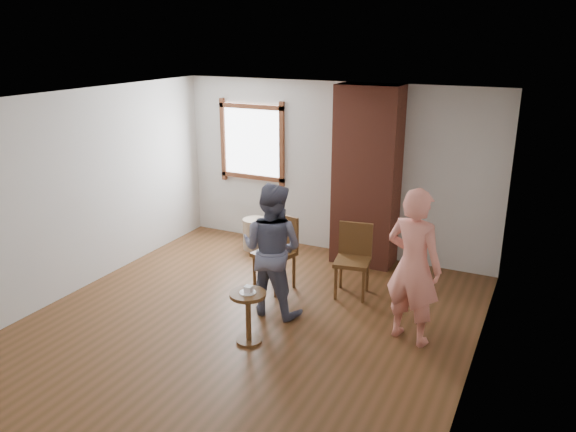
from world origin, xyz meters
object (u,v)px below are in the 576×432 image
Objects in this scene: man at (272,249)px; dining_chair_right at (354,255)px; stoneware_crock at (255,234)px; person_pink at (413,266)px; dining_chair_left at (278,248)px; side_table at (248,309)px.

dining_chair_right is at bearing -126.07° from man.
dining_chair_right is (1.93, -0.83, 0.28)m from stoneware_crock.
person_pink reaches higher than stoneware_crock.
dining_chair_left is at bearing -2.11° from person_pink.
dining_chair_left reaches higher than dining_chair_right.
man is at bearing -55.08° from stoneware_crock.
side_table is (1.32, -2.51, 0.16)m from stoneware_crock.
side_table is (0.36, -1.42, -0.15)m from dining_chair_left.
dining_chair_right is (0.96, 0.26, -0.03)m from dining_chair_left.
dining_chair_right is 1.56× the size of side_table.
side_table is at bearing -62.21° from stoneware_crock.
dining_chair_right reaches higher than stoneware_crock.
dining_chair_left is 1.64× the size of side_table.
dining_chair_left is 1.48m from side_table.
person_pink is (2.89, -1.67, 0.63)m from stoneware_crock.
man is at bearing 17.56° from person_pink.
stoneware_crock is 2.21m from man.
dining_chair_left is at bearing -175.19° from dining_chair_right.
dining_chair_left is at bearing -48.41° from stoneware_crock.
dining_chair_left is at bearing 104.13° from side_table.
person_pink is (1.93, -0.58, 0.32)m from dining_chair_left.
man is (-0.10, 0.76, 0.41)m from side_table.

